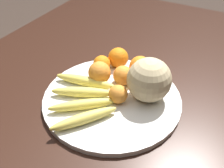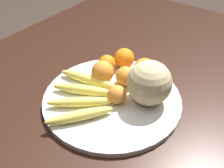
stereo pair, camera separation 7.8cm
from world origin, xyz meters
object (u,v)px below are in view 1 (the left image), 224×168
orange_back_right (102,64)px  produce_tag (115,76)px  melon (149,80)px  banana_bunch (84,97)px  orange_front_right (100,73)px  orange_back_left (123,75)px  orange_top_small (118,94)px  fruit_bowl (112,98)px  kitchen_table (107,110)px  orange_mid_center (118,58)px  orange_front_left (140,67)px

orange_back_right → produce_tag: (-0.01, -0.05, -0.03)m
melon → banana_bunch: melon is taller
orange_front_right → orange_back_left: orange_front_right is taller
melon → orange_back_left: melon is taller
orange_top_small → produce_tag: orange_top_small is taller
fruit_bowl → melon: melon is taller
orange_front_right → orange_back_left: bearing=-67.7°
kitchen_table → banana_bunch: 0.15m
orange_mid_center → orange_back_left: 0.10m
melon → orange_front_right: melon is taller
orange_front_left → orange_top_small: size_ratio=1.27×
orange_back_right → orange_front_left: bearing=-72.4°
fruit_bowl → orange_back_left: orange_back_left is taller
orange_back_left → fruit_bowl: bearing=-179.0°
kitchen_table → produce_tag: (0.07, 0.01, 0.10)m
fruit_bowl → orange_front_left: 0.15m
melon → orange_back_left: bearing=75.7°
fruit_bowl → orange_top_small: orange_top_small is taller
produce_tag → orange_mid_center: bearing=-8.9°
fruit_bowl → banana_bunch: banana_bunch is taller
orange_front_right → produce_tag: (0.05, -0.03, -0.04)m
melon → orange_top_small: 0.10m
orange_front_right → produce_tag: size_ratio=0.77×
orange_back_left → orange_back_right: (0.03, 0.09, -0.00)m
melon → orange_top_small: melon is taller
orange_front_left → orange_mid_center: (0.01, 0.09, -0.00)m
orange_front_left → orange_back_left: size_ratio=1.13×
orange_back_left → orange_back_right: 0.10m
orange_front_right → orange_back_right: bearing=23.5°
orange_top_small → orange_back_right: bearing=47.4°
kitchen_table → orange_back_right: bearing=39.3°
melon → orange_mid_center: melon is taller
orange_back_right → produce_tag: size_ratio=0.62×
orange_back_left → orange_top_small: (-0.09, -0.03, -0.00)m
fruit_bowl → orange_back_right: orange_back_right is taller
orange_front_right → kitchen_table: bearing=-117.5°
orange_top_small → orange_mid_center: bearing=27.4°
fruit_bowl → melon: (0.05, -0.10, 0.07)m
kitchen_table → orange_front_left: orange_front_left is taller
orange_front_right → orange_top_small: (-0.06, -0.10, -0.01)m
orange_mid_center → orange_back_left: orange_mid_center is taller
kitchen_table → orange_mid_center: (0.13, 0.03, 0.13)m
kitchen_table → produce_tag: produce_tag is taller
orange_front_right → orange_front_left: bearing=-47.0°
melon → orange_top_small: (-0.06, 0.07, -0.04)m
orange_mid_center → orange_back_left: (-0.08, -0.06, -0.00)m
banana_bunch → orange_front_right: size_ratio=3.57×
orange_back_right → orange_top_small: size_ratio=1.04×
fruit_bowl → orange_top_small: bearing=-111.3°
banana_bunch → orange_back_left: (0.14, -0.06, 0.02)m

